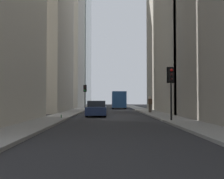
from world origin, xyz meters
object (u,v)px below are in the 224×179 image
object	(u,v)px
sedan_navy	(97,109)
pedestrian	(150,104)
delivery_truck	(119,100)
traffic_light_foreground	(171,81)
discarded_bottle	(61,116)
traffic_light_midblock	(85,91)

from	to	relation	value
sedan_navy	pedestrian	bearing A→B (deg)	-46.45
sedan_navy	delivery_truck	bearing A→B (deg)	-7.15
traffic_light_foreground	sedan_navy	bearing A→B (deg)	37.93
traffic_light_foreground	pedestrian	distance (m)	12.32
sedan_navy	discarded_bottle	bearing A→B (deg)	150.32
sedan_navy	traffic_light_midblock	world-z (taller)	traffic_light_midblock
delivery_truck	traffic_light_foreground	distance (m)	29.30
delivery_truck	discarded_bottle	bearing A→B (deg)	168.80
delivery_truck	pedestrian	world-z (taller)	delivery_truck
sedan_navy	pedestrian	world-z (taller)	pedestrian
traffic_light_foreground	traffic_light_midblock	bearing A→B (deg)	17.19
pedestrian	discarded_bottle	distance (m)	12.71
traffic_light_foreground	discarded_bottle	world-z (taller)	traffic_light_foreground
delivery_truck	sedan_navy	size ratio (longest dim) A/B	1.50
sedan_navy	traffic_light_midblock	bearing A→B (deg)	7.89
discarded_bottle	traffic_light_foreground	bearing A→B (deg)	-107.51
traffic_light_midblock	discarded_bottle	world-z (taller)	traffic_light_midblock
delivery_truck	traffic_light_midblock	bearing A→B (deg)	123.27
sedan_navy	discarded_bottle	xyz separation A→B (m)	(-4.37, 2.49, -0.42)
traffic_light_foreground	traffic_light_midblock	world-z (taller)	traffic_light_midblock
delivery_truck	traffic_light_midblock	size ratio (longest dim) A/B	1.76
traffic_light_foreground	discarded_bottle	distance (m)	8.58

